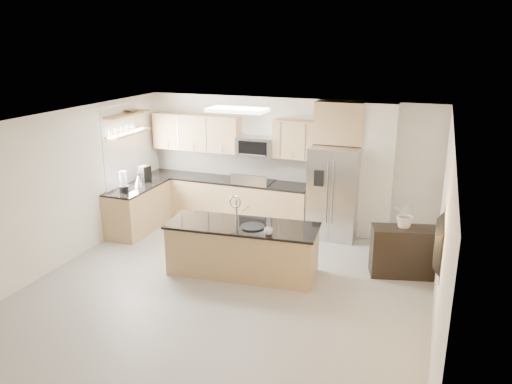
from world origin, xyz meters
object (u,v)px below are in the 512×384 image
at_px(range, 254,203).
at_px(flower_vase, 407,208).
at_px(microwave, 256,147).
at_px(bowl, 130,110).
at_px(kettle, 139,181).
at_px(blender, 123,183).
at_px(coffee_maker, 145,174).
at_px(television, 435,242).
at_px(refrigerator, 334,192).
at_px(island, 243,249).
at_px(cup, 268,231).
at_px(credenza, 403,252).
at_px(platter, 253,227).

relative_size(range, flower_vase, 1.74).
bearing_deg(microwave, bowl, -156.82).
bearing_deg(kettle, blender, -96.61).
distance_m(microwave, blender, 2.69).
relative_size(kettle, flower_vase, 0.39).
height_order(coffee_maker, flower_vase, flower_vase).
relative_size(blender, kettle, 1.57).
bearing_deg(television, flower_vase, 13.36).
bearing_deg(range, coffee_maker, -160.85).
height_order(range, coffee_maker, coffee_maker).
bearing_deg(bowl, refrigerator, 11.47).
relative_size(range, refrigerator, 0.64).
distance_m(island, cup, 0.76).
relative_size(credenza, platter, 2.58).
distance_m(platter, kettle, 3.06).
relative_size(microwave, coffee_maker, 2.35).
height_order(range, flower_vase, flower_vase).
bearing_deg(coffee_maker, bowl, -144.23).
bearing_deg(kettle, microwave, 30.39).
height_order(coffee_maker, bowl, bowl).
bearing_deg(kettle, bowl, 135.11).
relative_size(platter, coffee_maker, 1.22).
distance_m(credenza, blender, 5.21).
height_order(bowl, flower_vase, bowl).
bearing_deg(television, coffee_maker, 66.88).
distance_m(credenza, kettle, 5.15).
bearing_deg(platter, blender, 166.09).
bearing_deg(flower_vase, refrigerator, 138.62).
xyz_separation_m(range, cup, (1.14, -2.41, 0.43)).
bearing_deg(flower_vase, blender, -177.77).
distance_m(refrigerator, credenza, 1.98).
relative_size(range, bowl, 3.42).
bearing_deg(blender, refrigerator, 21.20).
bearing_deg(coffee_maker, platter, -27.04).
xyz_separation_m(flower_vase, television, (0.43, -1.83, 0.20)).
xyz_separation_m(blender, television, (5.58, -1.63, 0.25)).
xyz_separation_m(bowl, television, (5.76, -2.28, -1.03)).
xyz_separation_m(range, microwave, (0.00, 0.12, 1.16)).
relative_size(range, platter, 2.88).
distance_m(platter, bowl, 3.68).
relative_size(refrigerator, television, 1.65).
height_order(range, cup, range).
bearing_deg(microwave, refrigerator, -5.86).
height_order(range, island, island).
xyz_separation_m(island, cup, (0.53, -0.26, 0.47)).
xyz_separation_m(range, television, (3.51, -3.12, 0.88)).
bearing_deg(bowl, television, -21.61).
xyz_separation_m(credenza, bowl, (-5.33, 0.49, 1.97)).
height_order(cup, bowl, bowl).
height_order(cup, television, television).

